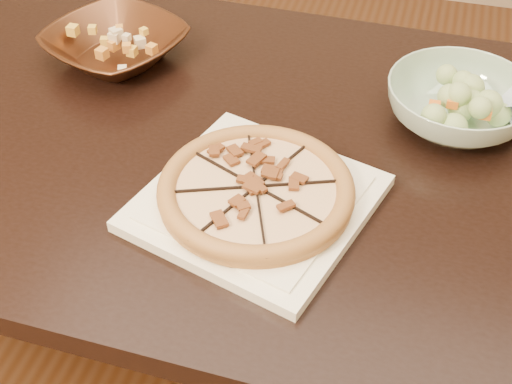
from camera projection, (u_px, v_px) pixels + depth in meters
The scene contains 8 objects.
floor at pixel (253, 373), 1.71m from camera, with size 4.00×4.00×0.02m, color #442410.
dining_table at pixel (208, 180), 1.24m from camera, with size 1.36×0.89×0.75m.
plate at pixel (256, 202), 1.03m from camera, with size 0.37×0.37×0.02m.
pizza at pixel (256, 190), 1.01m from camera, with size 0.28×0.28×0.03m.
bronze_bowl at pixel (116, 46), 1.31m from camera, with size 0.24×0.24×0.06m, color #55311D.
mixed_dish at pixel (111, 24), 1.28m from camera, with size 0.09×0.12×0.03m.
salad_bowl at pixel (458, 104), 1.16m from camera, with size 0.24×0.24×0.07m, color #A9C7B1.
salad at pixel (464, 76), 1.12m from camera, with size 0.11×0.11×0.04m.
Camera 1 is at (0.26, -0.92, 1.47)m, focal length 50.00 mm.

